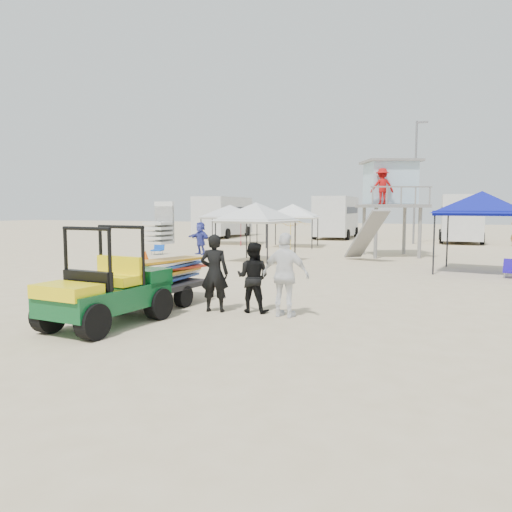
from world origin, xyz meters
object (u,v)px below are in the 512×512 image
(man_left, at_px, (214,273))
(surf_trailer, at_px, (163,268))
(lifeguard_tower, at_px, (390,187))
(canopy_blue, at_px, (482,195))
(utility_cart, at_px, (104,281))

(man_left, bearing_deg, surf_trailer, -21.16)
(man_left, distance_m, lifeguard_tower, 15.48)
(canopy_blue, bearing_deg, utility_cart, -124.02)
(surf_trailer, bearing_deg, lifeguard_tower, 74.35)
(utility_cart, bearing_deg, man_left, 53.22)
(utility_cart, distance_m, surf_trailer, 2.34)
(surf_trailer, bearing_deg, utility_cart, -90.14)
(utility_cart, relative_size, surf_trailer, 1.06)
(man_left, bearing_deg, canopy_blue, -133.37)
(utility_cart, distance_m, lifeguard_tower, 17.76)
(surf_trailer, distance_m, lifeguard_tower, 15.52)
(canopy_blue, bearing_deg, surf_trailer, -130.17)
(man_left, relative_size, lifeguard_tower, 0.39)
(utility_cart, relative_size, lifeguard_tower, 0.60)
(surf_trailer, relative_size, man_left, 1.46)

